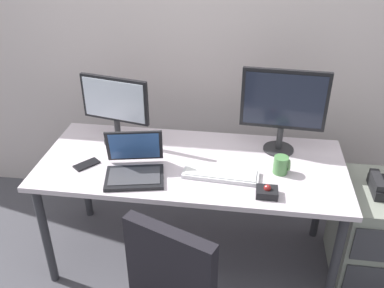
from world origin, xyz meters
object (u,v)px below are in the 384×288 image
at_px(monitor_side, 115,105).
at_px(file_cabinet, 373,233).
at_px(trackball_mouse, 267,192).
at_px(laptop, 135,166).
at_px(keyboard, 221,174).
at_px(cell_phone, 87,164).
at_px(monitor_main, 284,105).
at_px(coffee_mug, 281,165).

bearing_deg(monitor_side, file_cabinet, -5.81).
height_order(file_cabinet, trackball_mouse, trackball_mouse).
bearing_deg(laptop, file_cabinet, 7.20).
height_order(keyboard, cell_phone, keyboard).
height_order(monitor_main, trackball_mouse, monitor_main).
distance_m(monitor_main, trackball_mouse, 0.54).
distance_m(file_cabinet, monitor_main, 0.94).
bearing_deg(trackball_mouse, file_cabinet, 22.29).
bearing_deg(monitor_side, monitor_main, 1.89).
height_order(trackball_mouse, coffee_mug, coffee_mug).
height_order(keyboard, laptop, laptop).
bearing_deg(monitor_main, laptop, -155.06).
distance_m(laptop, cell_phone, 0.30).
bearing_deg(monitor_side, cell_phone, -109.49).
height_order(monitor_main, cell_phone, monitor_main).
relative_size(monitor_main, coffee_mug, 5.10).
distance_m(keyboard, laptop, 0.47).
xyz_separation_m(monitor_side, coffee_mug, (0.98, -0.21, -0.20)).
bearing_deg(coffee_mug, monitor_side, 167.83).
bearing_deg(file_cabinet, monitor_main, 162.01).
relative_size(keyboard, laptop, 1.15).
relative_size(laptop, trackball_mouse, 3.30).
bearing_deg(keyboard, file_cabinet, 8.16).
bearing_deg(file_cabinet, laptop, -172.80).
bearing_deg(monitor_main, keyboard, -134.80).
xyz_separation_m(monitor_side, trackball_mouse, (0.90, -0.43, -0.22)).
bearing_deg(coffee_mug, trackball_mouse, -109.31).
distance_m(file_cabinet, cell_phone, 1.72).
relative_size(monitor_main, cell_phone, 3.55).
height_order(keyboard, trackball_mouse, trackball_mouse).
xyz_separation_m(monitor_side, keyboard, (0.66, -0.29, -0.23)).
height_order(monitor_side, coffee_mug, monitor_side).
xyz_separation_m(monitor_side, laptop, (0.19, -0.33, -0.19)).
relative_size(monitor_side, coffee_mug, 4.26).
distance_m(monitor_main, laptop, 0.90).
bearing_deg(laptop, monitor_main, 24.94).
relative_size(keyboard, cell_phone, 2.94).
xyz_separation_m(file_cabinet, keyboard, (-0.91, -0.13, 0.43)).
relative_size(monitor_side, laptop, 1.16).
height_order(monitor_side, cell_phone, monitor_side).
distance_m(monitor_side, laptop, 0.43).
bearing_deg(keyboard, laptop, -174.68).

